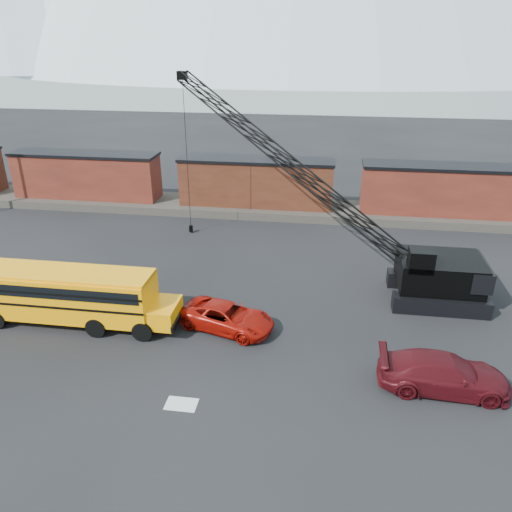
{
  "coord_description": "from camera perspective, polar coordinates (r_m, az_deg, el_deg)",
  "views": [
    {
      "loc": [
        6.3,
        -20.67,
        15.03
      ],
      "look_at": [
        2.4,
        5.65,
        3.0
      ],
      "focal_mm": 35.0,
      "sensor_mm": 36.0,
      "label": 1
    }
  ],
  "objects": [
    {
      "name": "boxcar_west_near",
      "position": [
        49.69,
        -18.77,
        8.75
      ],
      "size": [
        13.7,
        3.1,
        4.17
      ],
      "color": "#491B14",
      "rests_on": "gravel_berm"
    },
    {
      "name": "school_bus",
      "position": [
        29.37,
        -20.46,
        -4.13
      ],
      "size": [
        11.65,
        2.65,
        3.19
      ],
      "color": "#FF9C05",
      "rests_on": "ground"
    },
    {
      "name": "gravel_berm",
      "position": [
        45.56,
        0.03,
        5.54
      ],
      "size": [
        120.0,
        5.0,
        0.7
      ],
      "primitive_type": "cube",
      "color": "#4D473F",
      "rests_on": "ground"
    },
    {
      "name": "red_pickup",
      "position": [
        27.56,
        -3.32,
        -6.98
      ],
      "size": [
        5.71,
        3.8,
        1.46
      ],
      "primitive_type": "imported",
      "rotation": [
        0.0,
        0.0,
        1.28
      ],
      "color": "#A01007",
      "rests_on": "ground"
    },
    {
      "name": "boxcar_east_near",
      "position": [
        45.45,
        20.58,
        7.12
      ],
      "size": [
        13.7,
        3.1,
        4.17
      ],
      "color": "#491B14",
      "rests_on": "gravel_berm"
    },
    {
      "name": "boxcar_mid",
      "position": [
        44.84,
        0.03,
        8.46
      ],
      "size": [
        13.7,
        3.1,
        4.17
      ],
      "color": "#582618",
      "rests_on": "gravel_berm"
    },
    {
      "name": "ground",
      "position": [
        26.32,
        -7.11,
        -10.71
      ],
      "size": [
        160.0,
        160.0,
        0.0
      ],
      "primitive_type": "plane",
      "color": "black",
      "rests_on": "ground"
    },
    {
      "name": "maroon_suv",
      "position": [
        24.75,
        20.65,
        -12.45
      ],
      "size": [
        5.92,
        2.52,
        1.7
      ],
      "primitive_type": "imported",
      "rotation": [
        0.0,
        0.0,
        1.55
      ],
      "color": "#4B0D13",
      "rests_on": "ground"
    },
    {
      "name": "snow_patch",
      "position": [
        23.18,
        -8.52,
        -16.39
      ],
      "size": [
        1.4,
        0.9,
        0.02
      ],
      "primitive_type": "cube",
      "color": "silver",
      "rests_on": "ground"
    },
    {
      "name": "crawler_crane",
      "position": [
        33.46,
        3.57,
        10.74
      ],
      "size": [
        20.98,
        11.23,
        12.62
      ],
      "color": "black",
      "rests_on": "ground"
    }
  ]
}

